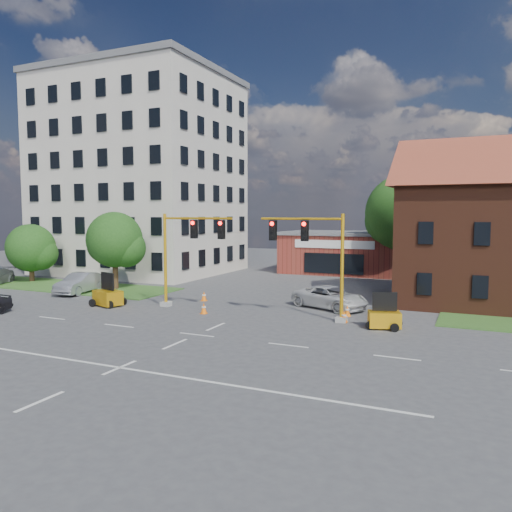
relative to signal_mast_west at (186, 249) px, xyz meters
name	(u,v)px	position (x,y,z in m)	size (l,w,h in m)	color
ground	(197,335)	(4.36, -6.00, -3.92)	(120.00, 120.00, 0.00)	#414144
grass_verge_nw	(56,285)	(-15.64, 4.00, -3.88)	(22.00, 6.00, 0.08)	#335A22
lane_markings	(163,349)	(4.36, -9.00, -3.91)	(60.00, 36.00, 0.01)	silver
office_block	(140,175)	(-15.64, 15.91, 6.39)	(18.40, 15.40, 20.60)	#BDB4A5
brick_shop	(344,252)	(4.36, 23.99, -1.76)	(12.40, 8.40, 4.30)	maroon
tree_large	(408,216)	(11.23, 21.08, 2.08)	(7.63, 7.27, 9.89)	#3B2815
tree_nw_front	(118,242)	(-9.41, 4.58, -0.01)	(4.75, 4.52, 6.35)	#3B2815
tree_nw_rear	(33,249)	(-19.42, 5.08, -0.95)	(4.53, 4.32, 5.27)	#3B2815
signal_mast_west	(186,249)	(0.00, 0.00, 0.00)	(5.30, 0.60, 6.20)	#9C9B96
signal_mast_east	(314,253)	(8.71, 0.00, 0.00)	(5.30, 0.60, 6.20)	#9C9B96
trailer_west	(108,296)	(-5.23, -1.56, -3.24)	(2.21, 1.83, 2.16)	#F1AC14
trailer_east	(384,318)	(12.88, -0.62, -3.32)	(1.93, 1.58, 1.90)	#F1AC14
cone_a	(204,308)	(1.95, -1.15, -3.58)	(0.40, 0.40, 0.70)	orange
cone_b	(204,296)	(-0.35, 2.82, -3.58)	(0.40, 0.40, 0.70)	orange
cone_c	(344,317)	(10.51, -0.03, -3.58)	(0.40, 0.40, 0.70)	orange
cone_d	(347,311)	(10.27, 1.72, -3.58)	(0.40, 0.40, 0.70)	orange
pickup_white	(330,297)	(8.61, 3.81, -3.20)	(2.40, 5.21, 1.45)	silver
sedan_silver_front	(80,283)	(-10.92, 1.87, -3.13)	(1.68, 4.81, 1.58)	#9A9DA1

